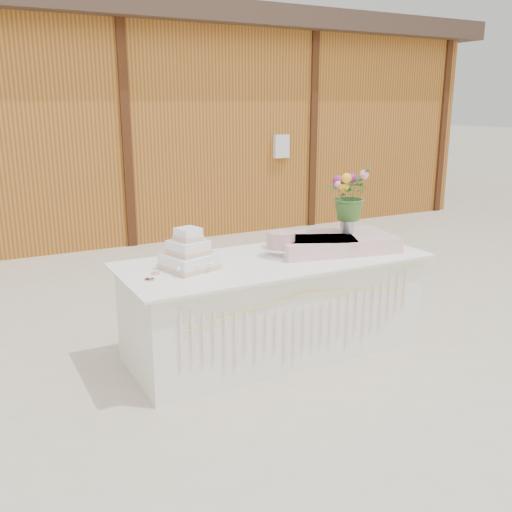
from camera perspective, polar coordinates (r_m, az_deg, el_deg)
The scene contains 9 objects.
ground at distance 4.69m, azimuth 1.75°, elevation -9.38°, with size 80.00×80.00×0.00m, color beige.
barn at distance 9.92m, azimuth -16.18°, elevation 12.93°, with size 12.60×4.60×3.30m.
cake_table at distance 4.54m, azimuth 1.82°, elevation -4.94°, with size 2.40×1.00×0.77m.
wedding_cake at distance 4.15m, azimuth -6.74°, elevation 0.09°, with size 0.42×0.42×0.31m.
pink_cake_stand at distance 4.47m, azimuth 2.55°, elevation 1.32°, with size 0.27×0.27×0.19m.
satin_runner at distance 4.72m, azimuth 7.71°, elevation 1.34°, with size 0.98×0.56×0.12m, color beige.
flower_vase at distance 4.80m, azimuth 9.14°, elevation 3.26°, with size 0.12×0.12×0.16m, color silver.
bouquet at distance 4.76m, azimuth 9.28°, elevation 6.69°, with size 0.38×0.33×0.42m, color #41702D.
loose_flowers at distance 4.09m, azimuth -10.54°, elevation -1.67°, with size 0.13×0.32×0.02m, color pink, non-canonical shape.
Camera 1 is at (-2.14, -3.70, 1.93)m, focal length 40.00 mm.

